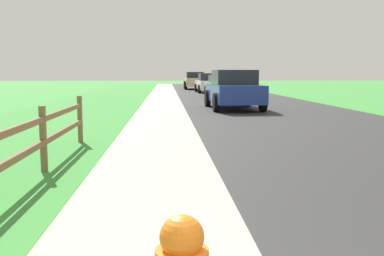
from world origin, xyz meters
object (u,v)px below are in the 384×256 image
parked_suv_blue (234,90)px  parked_car_silver (223,86)px  parked_car_white (210,83)px  parked_car_beige (195,80)px

parked_suv_blue → parked_car_silver: parked_suv_blue is taller
parked_suv_blue → parked_car_silver: 8.86m
parked_car_silver → parked_car_white: (-0.19, 7.00, -0.00)m
parked_car_silver → parked_car_beige: size_ratio=1.01×
parked_car_silver → parked_car_beige: (-0.89, 14.19, 0.07)m
parked_suv_blue → parked_car_white: (0.53, 15.83, -0.09)m
parked_suv_blue → parked_car_beige: bearing=90.4°
parked_car_white → parked_suv_blue: bearing=-91.9°
parked_car_silver → parked_car_white: size_ratio=1.12×
parked_suv_blue → parked_car_white: bearing=88.1°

